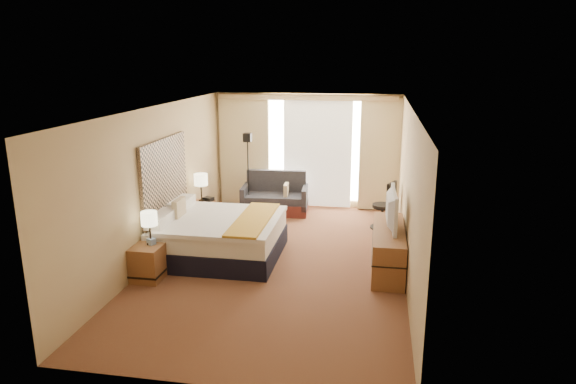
% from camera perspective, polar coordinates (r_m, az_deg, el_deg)
% --- Properties ---
extents(floor, '(4.20, 7.00, 0.02)m').
position_cam_1_polar(floor, '(8.86, -1.08, -7.71)').
color(floor, '#4F2016').
rests_on(floor, ground).
extents(ceiling, '(4.20, 7.00, 0.02)m').
position_cam_1_polar(ceiling, '(8.22, -1.17, 9.28)').
color(ceiling, white).
rests_on(ceiling, wall_back).
extents(wall_back, '(4.20, 0.02, 2.60)m').
position_cam_1_polar(wall_back, '(11.82, 2.13, 4.61)').
color(wall_back, tan).
rests_on(wall_back, ground).
extents(wall_front, '(4.20, 0.02, 2.60)m').
position_cam_1_polar(wall_front, '(5.23, -8.55, -8.92)').
color(wall_front, tan).
rests_on(wall_front, ground).
extents(wall_left, '(0.02, 7.00, 2.60)m').
position_cam_1_polar(wall_left, '(9.07, -14.25, 1.02)').
color(wall_left, tan).
rests_on(wall_left, ground).
extents(wall_right, '(0.02, 7.00, 2.60)m').
position_cam_1_polar(wall_right, '(8.32, 13.23, -0.16)').
color(wall_right, tan).
rests_on(wall_right, ground).
extents(headboard, '(0.06, 1.85, 1.50)m').
position_cam_1_polar(headboard, '(9.24, -13.52, 1.18)').
color(headboard, black).
rests_on(headboard, wall_left).
extents(nightstand_left, '(0.45, 0.52, 0.55)m').
position_cam_1_polar(nightstand_left, '(8.38, -15.27, -7.57)').
color(nightstand_left, olive).
rests_on(nightstand_left, floor).
extents(nightstand_right, '(0.45, 0.52, 0.55)m').
position_cam_1_polar(nightstand_right, '(10.56, -9.59, -2.58)').
color(nightstand_right, olive).
rests_on(nightstand_right, floor).
extents(media_dresser, '(0.50, 1.80, 0.70)m').
position_cam_1_polar(media_dresser, '(8.59, 11.05, -6.21)').
color(media_dresser, olive).
rests_on(media_dresser, floor).
extents(window, '(2.30, 0.02, 2.30)m').
position_cam_1_polar(window, '(11.76, 3.32, 4.63)').
color(window, silver).
rests_on(window, wall_back).
extents(curtains, '(4.12, 0.19, 2.56)m').
position_cam_1_polar(curtains, '(11.69, 2.04, 5.03)').
color(curtains, '#F8E4AE').
rests_on(curtains, floor).
extents(bed, '(2.07, 1.89, 1.00)m').
position_cam_1_polar(bed, '(9.03, -7.66, -4.89)').
color(bed, black).
rests_on(bed, floor).
extents(loveseat, '(1.50, 0.88, 0.91)m').
position_cam_1_polar(loveseat, '(11.49, -1.42, -0.81)').
color(loveseat, '#4F1D16').
rests_on(loveseat, floor).
extents(floor_lamp, '(0.23, 0.23, 1.80)m').
position_cam_1_polar(floor_lamp, '(11.24, -4.48, 3.88)').
color(floor_lamp, black).
rests_on(floor_lamp, floor).
extents(desk_chair, '(0.50, 0.50, 0.99)m').
position_cam_1_polar(desk_chair, '(10.53, 10.74, -1.74)').
color(desk_chair, black).
rests_on(desk_chair, floor).
extents(lamp_left, '(0.25, 0.25, 0.53)m').
position_cam_1_polar(lamp_left, '(8.21, -15.18, -2.94)').
color(lamp_left, black).
rests_on(lamp_left, nightstand_left).
extents(lamp_right, '(0.27, 0.27, 0.57)m').
position_cam_1_polar(lamp_right, '(10.43, -9.67, 1.30)').
color(lamp_right, black).
rests_on(lamp_right, nightstand_right).
extents(tissue_box, '(0.14, 0.14, 0.10)m').
position_cam_1_polar(tissue_box, '(8.32, -14.95, -5.34)').
color(tissue_box, '#7C99C0').
rests_on(tissue_box, nightstand_left).
extents(telephone, '(0.23, 0.21, 0.07)m').
position_cam_1_polar(telephone, '(10.56, -8.83, -0.77)').
color(telephone, black).
rests_on(telephone, nightstand_right).
extents(television, '(0.18, 1.08, 0.62)m').
position_cam_1_polar(television, '(8.45, 10.93, -1.84)').
color(television, black).
rests_on(television, media_dresser).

